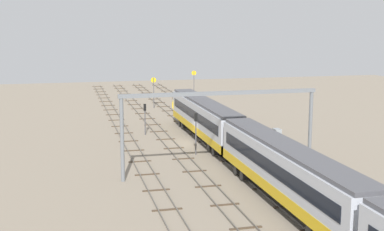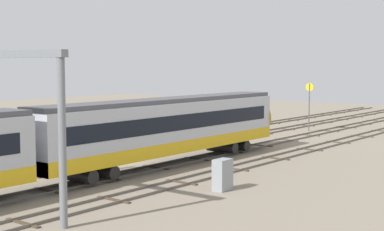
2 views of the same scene
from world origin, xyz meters
The scene contains 12 objects.
ground_plane centered at (0.00, 0.00, 0.00)m, with size 145.31×145.31×0.00m, color gray.
track_near_foreground centered at (0.00, -7.04, 0.07)m, with size 129.31×2.40×0.16m.
track_with_train centered at (0.00, -2.35, 0.07)m, with size 129.31×2.40×0.16m.
track_middle centered at (0.00, 2.35, 0.07)m, with size 129.31×2.40×0.16m.
track_second_far centered at (0.00, 7.04, 0.07)m, with size 129.31×2.40×0.16m.
train centered at (-22.85, -2.35, 2.66)m, with size 75.20×3.24×4.80m.
overhead_gantry centered at (-13.97, 0.21, 6.18)m, with size 0.40×19.23×8.07m.
speed_sign_near_foreground centered at (33.43, -9.04, 3.68)m, with size 0.14×0.87×5.83m.
speed_sign_mid_trackside centered at (27.69, -0.44, 3.43)m, with size 0.14×0.90×5.33m.
signal_light_trackside_approach centered at (5.91, 4.41, 2.71)m, with size 0.31×0.32×4.11m.
signal_light_trackside_departure centered at (-6.01, 0.59, 3.07)m, with size 0.31×0.32×4.71m.
relay_cabinet centered at (-3.09, -10.26, 0.93)m, with size 1.19×0.75×1.86m.
Camera 1 is at (-60.22, 14.35, 14.19)m, focal length 48.60 mm.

